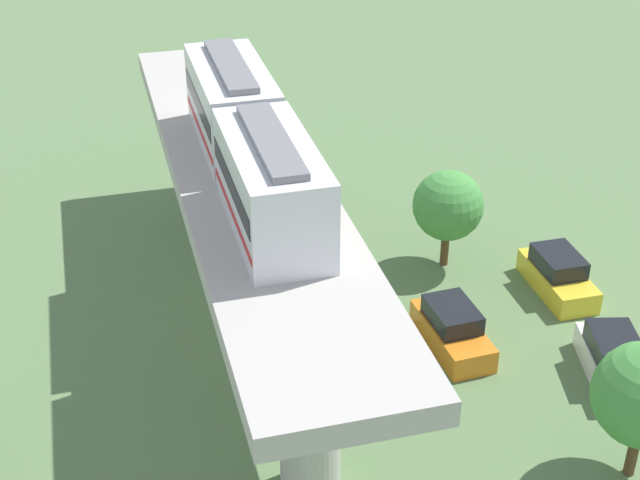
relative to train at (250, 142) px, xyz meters
name	(u,v)px	position (x,y,z in m)	size (l,w,h in m)	color
ground_plane	(254,326)	(0.00, 0.94, -8.47)	(120.00, 120.00, 0.00)	#5B7A4C
viaduct	(249,211)	(0.00, 0.94, -3.19)	(5.20, 28.00, 6.94)	#B7B2AA
train	(250,142)	(0.00, 0.00, 0.00)	(2.64, 13.55, 3.24)	silver
parked_car_white	(613,360)	(12.19, -5.59, -7.73)	(2.74, 4.51, 1.76)	white
parked_car_orange	(452,330)	(7.17, -2.29, -7.73)	(2.01, 4.29, 1.76)	orange
parked_car_yellow	(558,275)	(12.95, 0.19, -7.73)	(1.84, 4.22, 1.76)	yellow
tree_far_corner	(448,206)	(9.12, 3.43, -5.53)	(3.08, 3.08, 4.49)	brown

